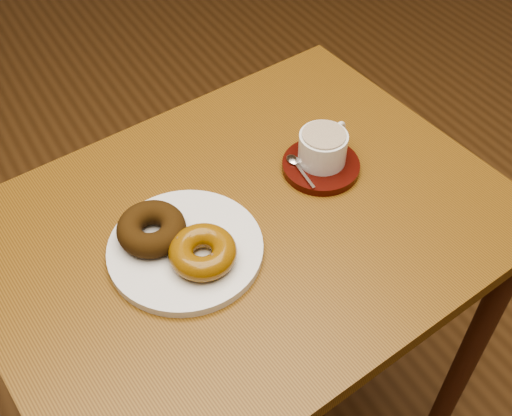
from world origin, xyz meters
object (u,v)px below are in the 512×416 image
saucer (321,166)px  coffee_cup (323,147)px  cafe_table (246,268)px  donut_plate (185,249)px

saucer → coffee_cup: bearing=45.8°
cafe_table → donut_plate: (-0.11, -0.01, 0.13)m
saucer → coffee_cup: (0.01, 0.01, 0.04)m
coffee_cup → saucer: bearing=-155.5°
donut_plate → saucer: 0.29m
donut_plate → saucer: bearing=8.5°
cafe_table → donut_plate: donut_plate is taller
cafe_table → coffee_cup: 0.25m
cafe_table → saucer: (0.17, 0.04, 0.13)m
coffee_cup → cafe_table: bearing=172.0°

